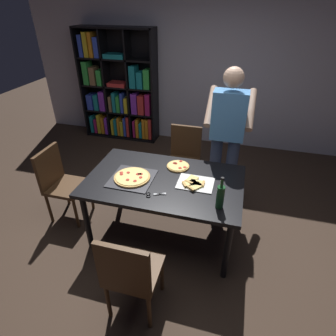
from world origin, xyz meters
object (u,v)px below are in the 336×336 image
at_px(chair_left_end, 60,180).
at_px(person_serving_pizza, 227,133).
at_px(chair_near_camera, 130,272).
at_px(chair_far_side, 184,155).
at_px(bookshelf, 119,91).
at_px(kitchen_scissors, 152,194).
at_px(second_pizza_plain, 178,166).
at_px(dining_table, 164,185).
at_px(pepperoni_pizza_on_tray, 132,177).
at_px(wine_bottle, 220,196).

height_order(chair_left_end, person_serving_pizza, person_serving_pizza).
distance_m(chair_near_camera, chair_far_side, 1.96).
relative_size(chair_near_camera, bookshelf, 0.46).
height_order(kitchen_scissors, second_pizza_plain, second_pizza_plain).
bearing_deg(dining_table, kitchen_scissors, -97.31).
bearing_deg(chair_far_side, second_pizza_plain, -83.49).
relative_size(chair_left_end, second_pizza_plain, 3.62).
height_order(chair_far_side, pepperoni_pizza_on_tray, chair_far_side).
bearing_deg(second_pizza_plain, dining_table, -106.14).
height_order(dining_table, second_pizza_plain, second_pizza_plain).
relative_size(chair_near_camera, kitchen_scissors, 4.55).
distance_m(dining_table, bookshelf, 2.84).
relative_size(chair_left_end, person_serving_pizza, 0.51).
xyz_separation_m(chair_near_camera, bookshelf, (-1.55, 3.35, 0.37)).
height_order(chair_near_camera, pepperoni_pizza_on_tray, chair_near_camera).
distance_m(chair_far_side, pepperoni_pizza_on_tray, 1.13).
relative_size(wine_bottle, second_pizza_plain, 1.27).
height_order(dining_table, chair_far_side, chair_far_side).
bearing_deg(pepperoni_pizza_on_tray, second_pizza_plain, 41.09).
xyz_separation_m(chair_far_side, person_serving_pizza, (0.54, -0.22, 0.49)).
bearing_deg(person_serving_pizza, pepperoni_pizza_on_tray, -136.12).
xyz_separation_m(bookshelf, second_pizza_plain, (1.63, -2.09, -0.12)).
relative_size(dining_table, chair_left_end, 1.78).
bearing_deg(dining_table, chair_far_side, 90.00).
distance_m(chair_near_camera, pepperoni_pizza_on_tray, 0.99).
xyz_separation_m(dining_table, chair_far_side, (0.00, 0.98, -0.17)).
xyz_separation_m(chair_far_side, chair_left_end, (-1.29, -0.98, 0.00)).
xyz_separation_m(chair_left_end, second_pizza_plain, (1.37, 0.28, 0.25)).
height_order(bookshelf, wine_bottle, bookshelf).
xyz_separation_m(person_serving_pizza, kitchen_scissors, (-0.58, -1.04, -0.24)).
bearing_deg(chair_near_camera, wine_bottle, 49.23).
bearing_deg(dining_table, chair_near_camera, -90.00).
bearing_deg(pepperoni_pizza_on_tray, chair_left_end, 175.60).
bearing_deg(chair_far_side, chair_near_camera, -90.00).
distance_m(chair_left_end, second_pizza_plain, 1.42).
bearing_deg(bookshelf, dining_table, -56.88).
height_order(chair_left_end, second_pizza_plain, chair_left_end).
height_order(person_serving_pizza, pepperoni_pizza_on_tray, person_serving_pizza).
height_order(chair_far_side, person_serving_pizza, person_serving_pizza).
relative_size(person_serving_pizza, wine_bottle, 5.54).
xyz_separation_m(chair_near_camera, chair_far_side, (0.00, 1.96, 0.00)).
distance_m(chair_near_camera, person_serving_pizza, 1.89).
xyz_separation_m(pepperoni_pizza_on_tray, kitchen_scissors, (0.29, -0.21, -0.01)).
height_order(pepperoni_pizza_on_tray, second_pizza_plain, pepperoni_pizza_on_tray).
distance_m(person_serving_pizza, pepperoni_pizza_on_tray, 1.23).
bearing_deg(kitchen_scissors, wine_bottle, -0.91).
bearing_deg(second_pizza_plain, chair_far_side, 96.51).
xyz_separation_m(dining_table, person_serving_pizza, (0.54, 0.76, 0.32)).
relative_size(chair_far_side, kitchen_scissors, 4.55).
distance_m(chair_near_camera, chair_left_end, 1.62).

